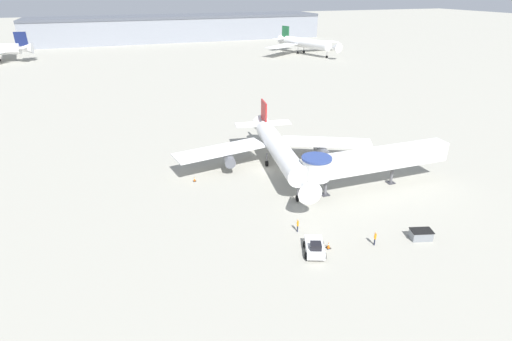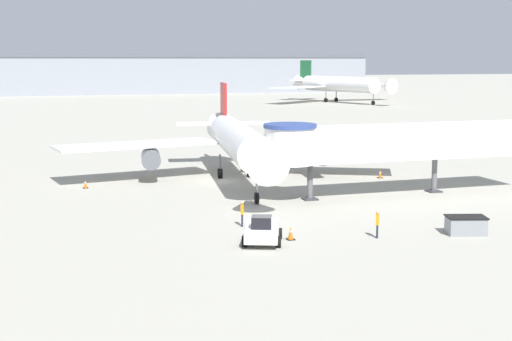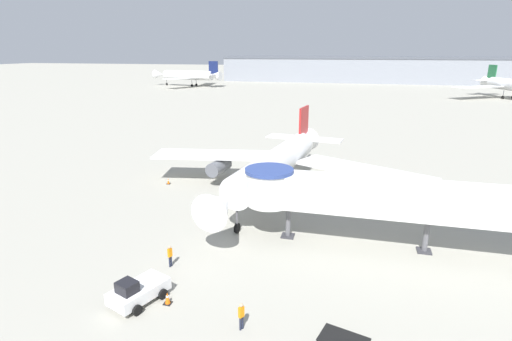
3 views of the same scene
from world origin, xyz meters
The scene contains 12 objects.
ground_plane centered at (0.00, 0.00, 0.00)m, with size 800.00×800.00×0.00m, color #9E9B8E.
main_airplane centered at (1.53, -0.40, 3.63)m, with size 32.90×28.49×8.52m.
jet_bridge centered at (10.96, -10.67, 4.33)m, with size 23.36×4.10×6.02m.
pushback_tug_white centered at (-3.17, -22.31, 0.79)m, with size 3.16×4.19×1.82m.
service_container_gray centered at (9.76, -24.03, 0.58)m, with size 2.79×2.14×1.15m.
traffic_cone_starboard_wing centered at (14.58, -3.01, 0.37)m, with size 0.47×0.47×0.77m.
traffic_cone_port_wing centered at (-11.94, -0.17, 0.35)m, with size 0.45×0.45×0.74m.
traffic_cone_apron_front centered at (-1.26, -22.04, 0.40)m, with size 0.50×0.50×0.82m.
ground_crew_marshaller centered at (-3.11, -17.80, 0.99)m, with size 0.28×0.37×1.71m.
ground_crew_wing_walker centered at (3.99, -23.23, 1.00)m, with size 0.33×0.38×1.73m.
background_jet_green_tail centered at (58.58, 106.39, 4.68)m, with size 37.86×35.36×10.67m.
terminal_building centered at (17.06, 175.00, 6.36)m, with size 153.27×26.40×12.69m.
Camera 1 is at (-21.47, -54.17, 26.80)m, focal length 28.00 mm.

